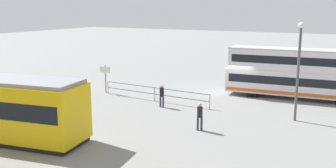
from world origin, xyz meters
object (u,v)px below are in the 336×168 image
pedestrian_near_railing (162,94)px  pedestrian_crossing (200,115)px  info_sign (105,74)px  street_lamp (299,64)px  double_decker_bus (302,73)px

pedestrian_near_railing → pedestrian_crossing: (-4.51, 3.58, -0.01)m
info_sign → street_lamp: size_ratio=0.38×
pedestrian_near_railing → info_sign: info_sign is taller
double_decker_bus → info_sign: bearing=20.4°
double_decker_bus → street_lamp: street_lamp is taller
double_decker_bus → info_sign: double_decker_bus is taller
double_decker_bus → street_lamp: size_ratio=1.90×
pedestrian_near_railing → pedestrian_crossing: size_ratio=1.01×
pedestrian_crossing → pedestrian_near_railing: bearing=-38.4°
pedestrian_near_railing → street_lamp: 9.54m
pedestrian_crossing → street_lamp: (-4.58, -4.64, 2.72)m
double_decker_bus → info_sign: (14.84, 5.52, -0.44)m
pedestrian_crossing → info_sign: bearing=-26.6°
pedestrian_near_railing → info_sign: size_ratio=0.71×
pedestrian_crossing → info_sign: info_sign is taller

